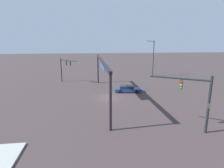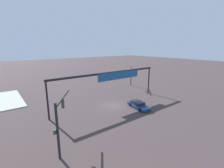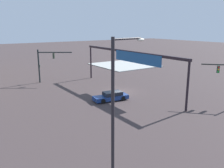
# 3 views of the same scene
# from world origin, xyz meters

# --- Properties ---
(ground_plane) EXTENTS (237.66, 237.66, 0.00)m
(ground_plane) POSITION_xyz_m (0.00, 0.00, 0.00)
(ground_plane) COLOR #3F3334
(traffic_signal_near_corner) EXTENTS (3.75, 5.12, 5.89)m
(traffic_signal_near_corner) POSITION_xyz_m (12.53, 7.29, 3.90)
(traffic_signal_near_corner) COLOR black
(traffic_signal_near_corner) RESTS_ON ground
(traffic_signal_opposite_side) EXTENTS (4.04, 3.89, 5.37)m
(traffic_signal_opposite_side) POSITION_xyz_m (-12.62, -8.46, 3.83)
(traffic_signal_opposite_side) COLOR black
(traffic_signal_opposite_side) RESTS_ON ground
(overhead_sign_gantry) EXTENTS (23.29, 0.43, 6.28)m
(overhead_sign_gantry) POSITION_xyz_m (-0.56, -1.18, 5.35)
(overhead_sign_gantry) COLOR black
(overhead_sign_gantry) RESTS_ON ground
(sedan_car_approaching) EXTENTS (2.40, 4.97, 1.21)m
(sedan_car_approaching) POSITION_xyz_m (-2.90, 3.73, 0.57)
(sedan_car_approaching) COLOR navy
(sedan_car_approaching) RESTS_ON ground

